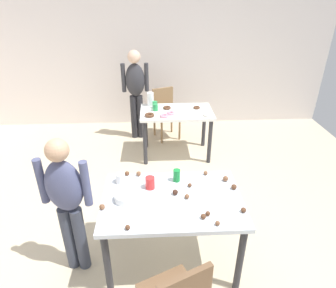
{
  "coord_description": "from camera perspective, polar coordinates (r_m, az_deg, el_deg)",
  "views": [
    {
      "loc": [
        -0.06,
        -2.29,
        2.38
      ],
      "look_at": [
        0.08,
        0.5,
        0.9
      ],
      "focal_mm": 31.3,
      "sensor_mm": 36.0,
      "label": 1
    }
  ],
  "objects": [
    {
      "name": "ground_plane",
      "position": [
        3.3,
        -0.97,
        -18.17
      ],
      "size": [
        6.4,
        6.4,
        0.0
      ],
      "primitive_type": "plane",
      "color": "beige"
    },
    {
      "name": "wall_back",
      "position": [
        5.59,
        -2.25,
        16.82
      ],
      "size": [
        6.4,
        0.1,
        2.6
      ],
      "primitive_type": "cube",
      "color": "silver",
      "rests_on": "ground_plane"
    },
    {
      "name": "dining_table_near",
      "position": [
        2.68,
        0.79,
        -12.13
      ],
      "size": [
        1.23,
        0.82,
        0.75
      ],
      "color": "silver",
      "rests_on": "ground_plane"
    },
    {
      "name": "dining_table_far",
      "position": [
        4.49,
        1.65,
        5.07
      ],
      "size": [
        1.09,
        0.67,
        0.75
      ],
      "color": "white",
      "rests_on": "ground_plane"
    },
    {
      "name": "chair_far_table",
      "position": [
        5.17,
        -0.57,
        6.62
      ],
      "size": [
        0.52,
        0.52,
        0.87
      ],
      "color": "olive",
      "rests_on": "ground_plane"
    },
    {
      "name": "person_girl_near",
      "position": [
        2.66,
        -19.12,
        -9.98
      ],
      "size": [
        0.46,
        0.24,
        1.38
      ],
      "color": "#383D4C",
      "rests_on": "ground_plane"
    },
    {
      "name": "person_adult_far",
      "position": [
        5.02,
        -6.34,
        10.86
      ],
      "size": [
        0.45,
        0.21,
        1.53
      ],
      "color": "#28282D",
      "rests_on": "ground_plane"
    },
    {
      "name": "mixing_bowl",
      "position": [
        2.61,
        -8.16,
        -10.16
      ],
      "size": [
        0.2,
        0.2,
        0.07
      ],
      "primitive_type": "cylinder",
      "color": "white",
      "rests_on": "dining_table_near"
    },
    {
      "name": "soda_can",
      "position": [
        2.8,
        1.7,
        -6.13
      ],
      "size": [
        0.07,
        0.07,
        0.12
      ],
      "primitive_type": "cylinder",
      "color": "#198438",
      "rests_on": "dining_table_near"
    },
    {
      "name": "fork_near",
      "position": [
        2.46,
        -1.69,
        -13.6
      ],
      "size": [
        0.17,
        0.02,
        0.01
      ],
      "primitive_type": "cube",
      "color": "silver",
      "rests_on": "dining_table_near"
    },
    {
      "name": "cup_near_0",
      "position": [
        2.82,
        -9.26,
        -6.61
      ],
      "size": [
        0.08,
        0.08,
        0.1
      ],
      "primitive_type": "cylinder",
      "color": "white",
      "rests_on": "dining_table_near"
    },
    {
      "name": "cup_near_1",
      "position": [
        2.71,
        -3.5,
        -7.56
      ],
      "size": [
        0.09,
        0.09,
        0.12
      ],
      "primitive_type": "cylinder",
      "color": "red",
      "rests_on": "dining_table_near"
    },
    {
      "name": "cake_ball_0",
      "position": [
        2.43,
        6.9,
        -13.82
      ],
      "size": [
        0.04,
        0.04,
        0.04
      ],
      "primitive_type": "sphere",
      "color": "brown",
      "rests_on": "dining_table_near"
    },
    {
      "name": "cake_ball_1",
      "position": [
        2.91,
        -5.74,
        -5.77
      ],
      "size": [
        0.05,
        0.05,
        0.05
      ],
      "primitive_type": "sphere",
      "color": "brown",
      "rests_on": "dining_table_near"
    },
    {
      "name": "cake_ball_2",
      "position": [
        2.35,
        -7.87,
        -15.79
      ],
      "size": [
        0.04,
        0.04,
        0.04
      ],
      "primitive_type": "sphere",
      "color": "brown",
      "rests_on": "dining_table_near"
    },
    {
      "name": "cake_ball_3",
      "position": [
        2.88,
        11.12,
        -6.58
      ],
      "size": [
        0.05,
        0.05,
        0.05
      ],
      "primitive_type": "sphere",
      "color": "brown",
      "rests_on": "dining_table_near"
    },
    {
      "name": "cake_ball_4",
      "position": [
        2.56,
        -12.7,
        -11.86
      ],
      "size": [
        0.05,
        0.05,
        0.05
      ],
      "primitive_type": "sphere",
      "color": "brown",
      "rests_on": "dining_table_near"
    },
    {
      "name": "cake_ball_5",
      "position": [
        2.61,
        3.72,
        -10.16
      ],
      "size": [
        0.04,
        0.04,
        0.04
      ],
      "primitive_type": "sphere",
      "color": "brown",
      "rests_on": "dining_table_near"
    },
    {
      "name": "cake_ball_6",
      "position": [
        2.65,
        1.42,
        -9.37
      ],
      "size": [
        0.05,
        0.05,
        0.05
      ],
      "primitive_type": "sphere",
      "color": "#3D2319",
      "rests_on": "dining_table_near"
    },
    {
      "name": "cake_ball_7",
      "position": [
        2.78,
        12.73,
        -8.14
      ],
      "size": [
        0.05,
        0.05,
        0.05
      ],
      "primitive_type": "sphere",
      "color": "brown",
      "rests_on": "dining_table_near"
    },
    {
      "name": "cake_ball_8",
      "position": [
        2.39,
        9.63,
        -14.96
      ],
      "size": [
        0.04,
        0.04,
        0.04
      ],
      "primitive_type": "sphere",
      "color": "brown",
      "rests_on": "dining_table_near"
    },
    {
      "name": "cake_ball_9",
      "position": [
        2.46,
        7.77,
        -13.26
      ],
      "size": [
        0.04,
        0.04,
        0.04
      ],
      "primitive_type": "sphere",
      "color": "brown",
      "rests_on": "dining_table_near"
    },
    {
      "name": "cake_ball_10",
      "position": [
        2.93,
        -7.99,
        -5.71
      ],
      "size": [
        0.04,
        0.04,
        0.04
      ],
      "primitive_type": "sphere",
      "color": "brown",
      "rests_on": "dining_table_near"
    },
    {
      "name": "cake_ball_11",
      "position": [
        2.75,
        4.26,
        -7.98
      ],
      "size": [
        0.04,
        0.04,
        0.04
      ],
      "primitive_type": "sphere",
      "color": "brown",
      "rests_on": "dining_table_near"
    },
    {
      "name": "cake_ball_12",
      "position": [
        2.55,
        14.5,
        -12.34
      ],
      "size": [
        0.04,
        0.04,
        0.04
      ],
      "primitive_type": "sphere",
      "color": "brown",
      "rests_on": "dining_table_near"
    },
    {
      "name": "cake_ball_13",
      "position": [
        2.93,
        7.33,
        -5.63
      ],
      "size": [
        0.04,
        0.04,
        0.04
      ],
      "primitive_type": "sphere",
      "color": "brown",
      "rests_on": "dining_table_near"
    },
    {
      "name": "pitcher_far",
      "position": [
        4.64,
        -3.45,
        8.72
      ],
      "size": [
        0.11,
        0.11,
        0.21
      ],
      "primitive_type": "cylinder",
      "color": "white",
      "rests_on": "dining_table_far"
    },
    {
      "name": "cup_far_0",
      "position": [
        4.45,
        -2.45,
        7.16
      ],
      "size": [
        0.07,
        0.07,
        0.1
      ],
      "primitive_type": "cylinder",
      "color": "green",
      "rests_on": "dining_table_far"
    },
    {
      "name": "cup_far_1",
      "position": [
        4.54,
        -2.56,
        7.61
      ],
      "size": [
        0.08,
        0.08,
        0.11
      ],
      "primitive_type": "cylinder",
      "color": "green",
      "rests_on": "dining_table_far"
    },
    {
      "name": "donut_far_0",
      "position": [
        4.56,
        5.6,
        7.08
      ],
      "size": [
        0.1,
        0.1,
        0.03
      ],
      "primitive_type": "torus",
      "color": "brown",
      "rests_on": "dining_table_far"
    },
    {
      "name": "donut_far_1",
      "position": [
        4.3,
        7.54,
        5.67
      ],
      "size": [
        0.11,
        0.11,
        0.03
      ],
      "primitive_type": "torus",
      "color": "white",
      "rests_on": "dining_table_far"
    },
    {
      "name": "donut_far_2",
      "position": [
        4.32,
        0.54,
        6.07
      ],
      "size": [
        0.12,
        0.12,
        0.04
      ],
      "primitive_type": "torus",
      "color": "pink",
      "rests_on": "dining_table_far"
    },
    {
      "name": "donut_far_3",
      "position": [
        4.25,
        -3.61,
        5.65
      ],
      "size": [
        0.14,
        0.14,
        0.04
      ],
      "primitive_type": "torus",
      "color": "brown",
      "rests_on": "dining_table_far"
    },
    {
      "name": "donut_far_4",
      "position": [
        4.52,
        -0.21,
        7.09
      ],
      "size": [
        0.12,
        0.12,
        0.04
      ],
      "primitive_type": "torus",
      "color": "brown",
      "rests_on": "dining_table_far"
    },
    {
      "name": "donut_far_5",
      "position": [
        4.23,
        -0.76,
        5.54
      ],
      "size": [
        0.12,
        0.12,
        0.04
      ],
      "primitive_type": "torus",
      "color": "pink",
      "rests_on": "dining_table_far"
    }
  ]
}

